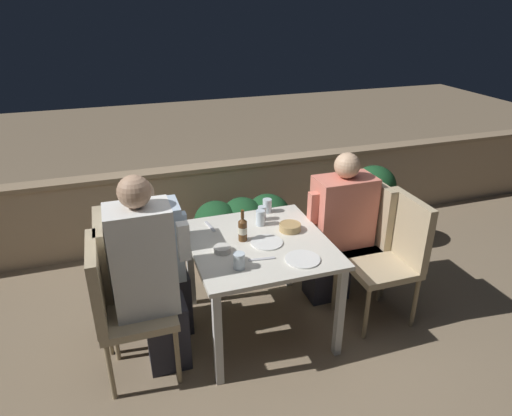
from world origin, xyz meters
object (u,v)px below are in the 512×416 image
(chair_left_near, at_px, (117,300))
(chair_left_far, at_px, (121,270))
(chair_right_near, at_px, (394,249))
(beer_bottle, at_px, (243,229))
(chair_right_far, at_px, (361,228))
(person_white_polo, at_px, (150,278))
(potted_plant, at_px, (373,198))
(person_blue_shirt, at_px, (153,261))
(person_coral_top, at_px, (337,228))

(chair_left_near, bearing_deg, chair_left_far, 82.91)
(chair_right_near, height_order, beer_bottle, chair_right_near)
(chair_left_far, xyz_separation_m, chair_right_far, (1.84, 0.02, 0.00))
(person_white_polo, bearing_deg, chair_right_far, 11.97)
(chair_right_near, relative_size, beer_bottle, 4.20)
(potted_plant, bearing_deg, person_white_polo, -155.78)
(person_blue_shirt, bearing_deg, chair_right_near, -11.26)
(person_white_polo, height_order, chair_left_far, person_white_polo)
(chair_right_far, height_order, beer_bottle, chair_right_far)
(person_white_polo, xyz_separation_m, chair_left_far, (-0.17, 0.33, -0.12))
(chair_right_far, relative_size, beer_bottle, 4.20)
(potted_plant, bearing_deg, person_coral_top, -138.58)
(person_blue_shirt, height_order, potted_plant, person_blue_shirt)
(person_white_polo, relative_size, chair_left_far, 1.41)
(chair_left_near, height_order, person_white_polo, person_white_polo)
(person_blue_shirt, height_order, beer_bottle, person_blue_shirt)
(potted_plant, bearing_deg, chair_right_near, -113.49)
(chair_left_far, distance_m, potted_plant, 2.41)
(person_blue_shirt, bearing_deg, beer_bottle, -11.48)
(person_white_polo, relative_size, potted_plant, 1.65)
(chair_left_far, height_order, person_blue_shirt, person_blue_shirt)
(person_white_polo, height_order, chair_right_near, person_white_polo)
(chair_left_near, relative_size, chair_left_far, 1.00)
(chair_right_near, xyz_separation_m, beer_bottle, (-1.08, 0.21, 0.24))
(chair_left_near, bearing_deg, person_blue_shirt, 52.67)
(chair_left_near, relative_size, chair_right_far, 1.00)
(chair_right_far, bearing_deg, person_blue_shirt, -179.24)
(chair_left_far, relative_size, beer_bottle, 4.20)
(chair_left_near, distance_m, beer_bottle, 0.92)
(potted_plant, bearing_deg, chair_left_far, -164.65)
(person_blue_shirt, relative_size, chair_right_far, 1.26)
(chair_left_near, distance_m, chair_left_far, 0.34)
(person_coral_top, distance_m, beer_bottle, 0.84)
(person_blue_shirt, bearing_deg, person_coral_top, 0.87)
(person_blue_shirt, relative_size, beer_bottle, 5.28)
(potted_plant, bearing_deg, person_blue_shirt, -163.19)
(chair_left_far, bearing_deg, person_white_polo, -63.49)
(chair_left_near, bearing_deg, potted_plant, 22.31)
(chair_left_near, relative_size, beer_bottle, 4.20)
(person_blue_shirt, xyz_separation_m, chair_right_far, (1.62, 0.02, -0.03))
(chair_right_far, bearing_deg, person_coral_top, 180.00)
(person_coral_top, relative_size, beer_bottle, 5.32)
(chair_left_near, relative_size, person_coral_top, 0.79)
(chair_right_far, xyz_separation_m, potted_plant, (0.49, 0.62, -0.07))
(chair_left_near, height_order, beer_bottle, chair_left_near)
(chair_right_near, xyz_separation_m, potted_plant, (0.42, 0.97, -0.07))
(chair_right_near, height_order, potted_plant, chair_right_near)
(person_blue_shirt, relative_size, chair_right_near, 1.26)
(person_white_polo, distance_m, person_coral_top, 1.50)
(beer_bottle, bearing_deg, potted_plant, 26.81)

